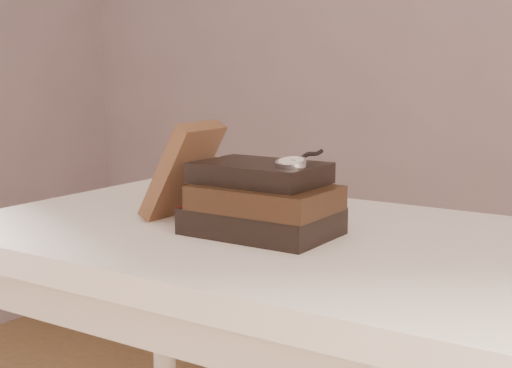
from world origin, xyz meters
The scene contains 5 objects.
table centered at (0.00, 0.35, 0.66)m, with size 1.00×0.60×0.75m.
book_stack centered at (-0.01, 0.31, 0.80)m, with size 0.22×0.15×0.11m.
journal centered at (-0.17, 0.33, 0.83)m, with size 0.03×0.11×0.17m, color #422819.
pocket_watch centered at (0.05, 0.31, 0.86)m, with size 0.04×0.14×0.02m.
eyeglasses centered at (-0.09, 0.39, 0.81)m, with size 0.09×0.10×0.04m.
Camera 1 is at (0.56, -0.57, 1.00)m, focal length 50.80 mm.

